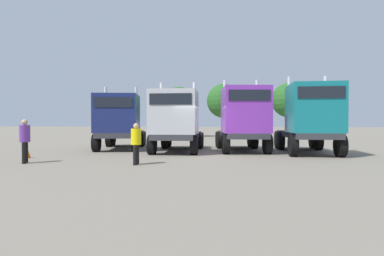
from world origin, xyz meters
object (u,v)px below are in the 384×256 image
Objects in this scene: semi_truck_navy at (119,121)px; traffic_cone_near at (27,152)px; visitor_in_hivis at (136,141)px; visitor_with_camera at (25,138)px; semi_truck_silver at (176,121)px; semi_truck_purple at (243,118)px; semi_truck_teal at (310,118)px.

semi_truck_navy is 10.72× the size of traffic_cone_near.
visitor_in_hivis is 4.64m from visitor_with_camera.
semi_truck_purple reaches higher than semi_truck_silver.
semi_truck_silver is 7.12m from semi_truck_teal.
semi_truck_navy is 5.61m from traffic_cone_near.
visitor_with_camera is (-5.18, -5.26, -0.70)m from semi_truck_silver.
semi_truck_silver is at bearing 80.81° from visitor_in_hivis.
semi_truck_silver is at bearing -89.98° from semi_truck_teal.
semi_truck_silver is at bearing 29.39° from traffic_cone_near.
visitor_in_hivis is (-4.22, -5.88, -0.94)m from semi_truck_purple.
semi_truck_purple is 3.71× the size of visitor_in_hivis.
visitor_in_hivis is 0.91× the size of visitor_with_camera.
semi_truck_teal is at bearing 69.66° from semi_truck_purple.
visitor_in_hivis is 6.03m from traffic_cone_near.
visitor_in_hivis is at bearing -44.68° from semi_truck_purple.
visitor_in_hivis is at bearing -18.96° from visitor_with_camera.
semi_truck_silver is 7.42m from visitor_with_camera.
traffic_cone_near is at bearing 103.29° from visitor_with_camera.
semi_truck_teal is 14.13m from traffic_cone_near.
traffic_cone_near is at bearing -41.51° from semi_truck_navy.
semi_truck_navy is 3.83× the size of visitor_in_hivis.
semi_truck_navy is 1.02× the size of semi_truck_silver.
semi_truck_teal is at bearing 88.48° from semi_truck_silver.
semi_truck_purple is 0.98× the size of semi_truck_teal.
traffic_cone_near is (-5.83, 1.36, -0.65)m from visitor_in_hivis.
semi_truck_purple is 3.38× the size of visitor_with_camera.
semi_truck_teal is 9.31m from visitor_in_hivis.
semi_truck_navy is at bearing -100.82° from semi_truck_purple.
semi_truck_silver is 1.01× the size of semi_truck_purple.
semi_truck_teal reaches higher than visitor_in_hivis.
semi_truck_purple is 11.14m from traffic_cone_near.
semi_truck_silver is 3.74× the size of visitor_in_hivis.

